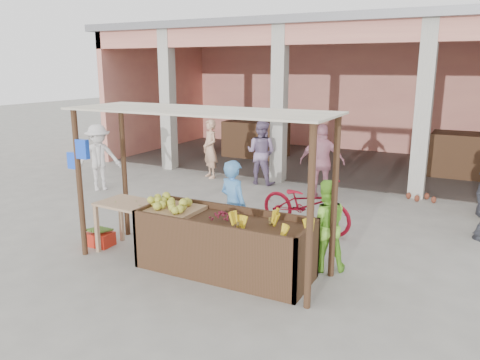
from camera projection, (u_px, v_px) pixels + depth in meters
The scene contains 19 objects.
ground at pixel (196, 265), 7.20m from camera, with size 60.00×60.00×0.00m, color gray.
market_building at pixel (353, 76), 14.26m from camera, with size 14.40×6.40×4.20m.
fruit_stall at pixel (224, 247), 6.89m from camera, with size 2.60×0.95×0.80m, color #482B1C.
stall_awning at pixel (194, 138), 6.79m from camera, with size 4.09×1.35×2.39m.
banana_heap at pixel (273, 224), 6.36m from camera, with size 1.06×0.58×0.19m, color yellow, non-canonical shape.
melon_tray at pixel (173, 205), 7.21m from camera, with size 0.82×0.71×0.21m.
berry_heap at pixel (222, 215), 6.82m from camera, with size 0.47×0.39×0.15m, color maroon.
side_table at pixel (130, 211), 7.62m from camera, with size 1.07×0.74×0.83m.
papaya_pile at pixel (129, 197), 7.57m from camera, with size 0.62×0.35×0.18m, color #44862B, non-canonical shape.
red_crate at pixel (100, 239), 7.99m from camera, with size 0.44×0.32×0.23m, color red.
plantain_bundle at pixel (99, 231), 7.95m from camera, with size 0.36×0.25×0.07m, color #537F2E, non-canonical shape.
produce_sacks at pixel (422, 188), 10.60m from camera, with size 0.99×0.74×0.60m.
vendor_blue at pixel (233, 204), 7.54m from camera, with size 0.62×0.45×1.65m, color #5398E3.
vendor_green at pixel (325, 223), 6.91m from camera, with size 0.70×0.41×1.46m, color #83D438.
motorcycle at pixel (306, 203), 8.69m from camera, with size 1.95×0.67×1.02m, color maroon.
shopper_a at pixel (99, 155), 11.42m from camera, with size 1.13×0.56×1.75m, color silver.
shopper_b at pixel (322, 160), 10.61m from camera, with size 1.09×0.58×1.85m, color #C47A8D.
shopper_e at pixel (210, 148), 12.71m from camera, with size 0.62×0.47×1.67m, color tan.
shopper_f at pixel (261, 150), 12.02m from camera, with size 0.88×0.50×1.80m, color gray.
Camera 1 is at (3.66, -5.64, 2.98)m, focal length 35.00 mm.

